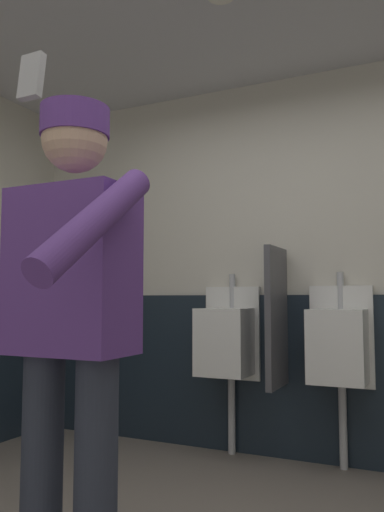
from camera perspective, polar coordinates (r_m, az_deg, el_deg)
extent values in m
cube|color=beige|center=(3.60, 12.84, -0.73)|extent=(4.99, 0.12, 2.63)
cube|color=#19232D|center=(3.56, 12.81, -13.09)|extent=(4.39, 0.03, 1.09)
cube|color=white|center=(3.66, 4.63, -8.56)|extent=(0.40, 0.05, 0.65)
cube|color=white|center=(3.51, 3.65, -9.55)|extent=(0.34, 0.30, 0.45)
cylinder|color=#B7BABF|center=(3.64, 4.55, -3.93)|extent=(0.04, 0.04, 0.24)
cylinder|color=#B7BABF|center=(3.70, 4.47, -17.13)|extent=(0.05, 0.05, 0.55)
cube|color=white|center=(3.47, 16.45, -8.59)|extent=(0.40, 0.05, 0.65)
cube|color=white|center=(3.31, 16.01, -9.66)|extent=(0.34, 0.30, 0.45)
cylinder|color=#B7BABF|center=(3.45, 16.30, -3.71)|extent=(0.04, 0.04, 0.24)
cylinder|color=#B7BABF|center=(3.51, 16.56, -17.62)|extent=(0.05, 0.05, 0.55)
cube|color=#4C4C51|center=(3.35, 9.47, -6.72)|extent=(0.04, 0.40, 0.90)
cylinder|color=#2D3342|center=(1.94, -16.49, -23.38)|extent=(0.14, 0.14, 0.88)
cylinder|color=#2D3342|center=(1.82, -10.76, -24.88)|extent=(0.14, 0.14, 0.88)
cube|color=#60388C|center=(1.77, -13.28, -1.62)|extent=(0.42, 0.24, 0.56)
cylinder|color=#60388C|center=(1.94, -19.16, -1.59)|extent=(0.17, 0.09, 0.56)
cylinder|color=#60388C|center=(1.45, -10.86, 3.88)|extent=(0.09, 0.50, 0.39)
sphere|color=#D8AD8C|center=(1.85, -13.00, 12.54)|extent=(0.23, 0.23, 0.23)
cylinder|color=#60388C|center=(1.87, -12.96, 14.37)|extent=(0.24, 0.24, 0.10)
cube|color=silver|center=(1.31, -17.54, 18.63)|extent=(0.06, 0.03, 0.11)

